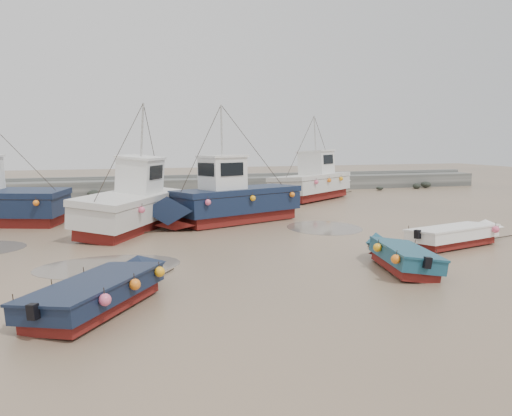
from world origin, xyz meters
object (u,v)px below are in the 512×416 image
(cabin_boat_3, at_px, (316,181))
(person, at_px, (142,227))
(dinghy_3, at_px, (459,233))
(cabin_boat_1, at_px, (134,203))
(cabin_boat_2, at_px, (228,199))
(dinghy_1, at_px, (104,288))
(dinghy_2, at_px, (399,253))

(cabin_boat_3, xyz_separation_m, person, (-13.50, -8.90, -1.33))
(dinghy_3, relative_size, cabin_boat_1, 0.68)
(dinghy_3, bearing_deg, cabin_boat_2, -150.01)
(dinghy_1, xyz_separation_m, dinghy_2, (9.85, 1.25, 0.02))
(dinghy_2, xyz_separation_m, dinghy_3, (4.57, 2.63, -0.02))
(dinghy_2, xyz_separation_m, cabin_boat_1, (-8.38, 10.56, 0.78))
(dinghy_3, xyz_separation_m, person, (-12.55, 8.40, -0.54))
(dinghy_2, height_order, dinghy_3, same)
(dinghy_3, distance_m, person, 15.11)
(cabin_boat_2, distance_m, person, 4.71)
(dinghy_2, bearing_deg, dinghy_1, -161.43)
(dinghy_2, distance_m, cabin_boat_2, 11.50)
(dinghy_3, relative_size, person, 3.80)
(person, bearing_deg, dinghy_3, 102.87)
(cabin_boat_1, bearing_deg, dinghy_1, -66.51)
(dinghy_1, distance_m, dinghy_3, 14.93)
(cabin_boat_2, bearing_deg, person, 67.73)
(cabin_boat_2, bearing_deg, dinghy_1, 131.19)
(cabin_boat_1, height_order, person, cabin_boat_1)
(cabin_boat_1, distance_m, cabin_boat_2, 4.93)
(cabin_boat_1, height_order, cabin_boat_2, same)
(dinghy_1, height_order, cabin_boat_1, cabin_boat_1)
(cabin_boat_3, bearing_deg, dinghy_1, -72.20)
(cabin_boat_1, xyz_separation_m, person, (0.40, 0.46, -1.33))
(dinghy_2, height_order, cabin_boat_3, cabin_boat_3)
(dinghy_2, bearing_deg, cabin_boat_1, 139.76)
(dinghy_3, height_order, cabin_boat_1, cabin_boat_1)
(cabin_boat_2, bearing_deg, cabin_boat_3, -66.14)
(dinghy_3, bearing_deg, cabin_boat_3, 162.82)
(dinghy_3, bearing_deg, dinghy_1, -88.99)
(cabin_boat_3, distance_m, person, 16.23)
(dinghy_1, xyz_separation_m, dinghy_3, (14.42, 3.88, 0.00))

